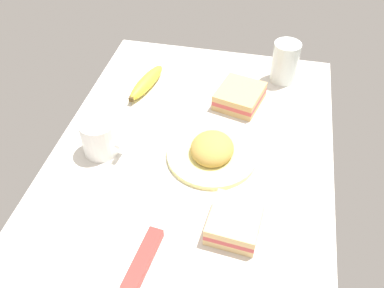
% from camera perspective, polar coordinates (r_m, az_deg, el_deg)
% --- Properties ---
extents(tabletop, '(0.90, 0.64, 0.02)m').
position_cam_1_polar(tabletop, '(0.99, 0.00, -1.66)').
color(tabletop, beige).
rests_on(tabletop, ground).
extents(plate_of_food, '(0.21, 0.21, 0.05)m').
position_cam_1_polar(plate_of_food, '(0.96, 2.72, -0.95)').
color(plate_of_food, '#EAE58C').
rests_on(plate_of_food, tabletop).
extents(coffee_mug_black, '(0.08, 0.10, 0.09)m').
position_cam_1_polar(coffee_mug_black, '(0.98, -12.36, 0.93)').
color(coffee_mug_black, white).
rests_on(coffee_mug_black, tabletop).
extents(sandwich_main, '(0.12, 0.11, 0.04)m').
position_cam_1_polar(sandwich_main, '(0.83, 5.78, -10.37)').
color(sandwich_main, '#DBB77A').
rests_on(sandwich_main, tabletop).
extents(sandwich_side, '(0.14, 0.13, 0.04)m').
position_cam_1_polar(sandwich_side, '(1.11, 6.42, 6.41)').
color(sandwich_side, tan).
rests_on(sandwich_side, tabletop).
extents(glass_of_milk, '(0.07, 0.07, 0.11)m').
position_cam_1_polar(glass_of_milk, '(1.20, 12.37, 10.54)').
color(glass_of_milk, silver).
rests_on(glass_of_milk, tabletop).
extents(banana, '(0.17, 0.07, 0.04)m').
position_cam_1_polar(banana, '(1.17, -6.14, 8.24)').
color(banana, yellow).
rests_on(banana, tabletop).
extents(snack_bar, '(0.13, 0.04, 0.02)m').
position_cam_1_polar(snack_bar, '(0.80, -6.59, -15.22)').
color(snack_bar, red).
rests_on(snack_bar, tabletop).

